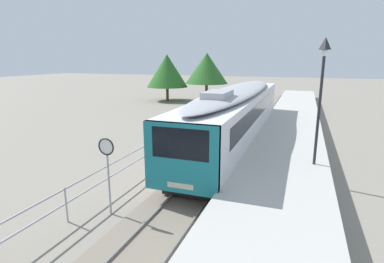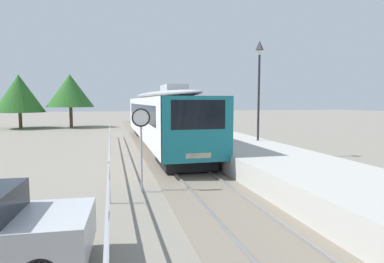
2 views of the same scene
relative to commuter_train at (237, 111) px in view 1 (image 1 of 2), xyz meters
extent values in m
plane|color=gray|center=(-3.00, -1.67, -2.15)|extent=(160.00, 160.00, 0.00)
cube|color=slate|center=(0.00, -1.67, -2.12)|extent=(3.20, 60.00, 0.06)
cube|color=slate|center=(-0.72, -1.67, -2.05)|extent=(0.08, 60.00, 0.08)
cube|color=slate|center=(0.72, -1.67, -2.05)|extent=(0.08, 60.00, 0.08)
cube|color=silver|center=(0.00, 0.11, -0.18)|extent=(2.80, 19.48, 2.55)
cube|color=#19757F|center=(0.00, -9.53, -0.18)|extent=(2.80, 0.24, 2.55)
cube|color=black|center=(0.00, -9.61, 0.38)|extent=(2.13, 0.08, 1.12)
cube|color=black|center=(0.00, 0.11, 0.23)|extent=(2.82, 16.36, 0.92)
ellipsoid|color=#A8AAAF|center=(0.00, 0.11, 1.27)|extent=(2.69, 18.70, 0.44)
cube|color=#A8AAAF|center=(0.00, -4.76, 1.55)|extent=(1.10, 2.20, 0.36)
cube|color=#EAE5C6|center=(0.00, -9.60, -1.18)|extent=(1.00, 0.10, 0.20)
cube|color=black|center=(0.00, -7.23, -1.73)|extent=(2.24, 3.20, 0.55)
cube|color=black|center=(0.00, 7.44, -1.73)|extent=(2.24, 3.20, 0.55)
cube|color=#B7B5AD|center=(3.25, -1.67, -1.70)|extent=(3.90, 60.00, 0.90)
cylinder|color=#232328|center=(4.56, -5.28, 1.05)|extent=(0.12, 0.12, 4.60)
pyramid|color=#232328|center=(4.56, -5.28, 3.85)|extent=(0.34, 0.34, 0.50)
sphere|color=silver|center=(4.56, -5.28, 3.53)|extent=(0.24, 0.24, 0.24)
cylinder|color=#9EA0A5|center=(-2.25, -10.69, -1.05)|extent=(0.07, 0.07, 2.20)
cylinder|color=white|center=(-2.25, -10.71, 0.35)|extent=(0.60, 0.03, 0.60)
torus|color=black|center=(-2.25, -10.73, 0.35)|extent=(0.61, 0.05, 0.61)
cube|color=#9EA0A5|center=(-3.30, -11.67, -0.95)|extent=(0.05, 36.00, 0.05)
cube|color=#9EA0A5|center=(-3.30, -11.67, -1.46)|extent=(0.05, 36.00, 0.05)
cylinder|color=#9EA0A5|center=(-3.30, -11.67, -1.52)|extent=(0.06, 0.06, 1.25)
cylinder|color=#9EA0A5|center=(-3.30, -2.67, -1.52)|extent=(0.06, 0.06, 1.25)
cylinder|color=#9EA0A5|center=(-3.30, 6.33, -1.52)|extent=(0.06, 0.06, 1.25)
cylinder|color=brown|center=(-13.03, 18.17, -1.25)|extent=(0.36, 0.36, 1.80)
cone|color=#286023|center=(-13.03, 18.17, 1.74)|extent=(5.33, 5.33, 4.19)
cylinder|color=brown|center=(-7.71, 18.37, -0.97)|extent=(0.36, 0.36, 2.36)
cone|color=#286023|center=(-7.71, 18.37, 2.10)|extent=(5.29, 5.29, 3.77)
camera|label=1|loc=(3.90, -19.20, 3.25)|focal=28.99mm
camera|label=2|loc=(-3.20, -21.33, 0.89)|focal=30.13mm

